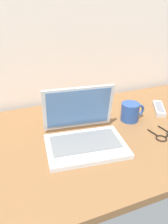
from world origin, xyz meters
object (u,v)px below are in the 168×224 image
(coffee_mug, at_px, (131,112))
(eyeglasses, at_px, (166,136))
(laptop, at_px, (83,132))
(remote_control_near, at_px, (159,108))

(coffee_mug, relative_size, eyeglasses, 1.06)
(laptop, bearing_deg, coffee_mug, 17.52)
(remote_control_near, bearing_deg, coffee_mug, -170.86)
(eyeglasses, bearing_deg, coffee_mug, 109.34)
(coffee_mug, height_order, eyeglasses, coffee_mug)
(coffee_mug, bearing_deg, eyeglasses, -70.66)
(remote_control_near, xyz_separation_m, eyeglasses, (-0.13, -0.22, -0.01))
(coffee_mug, xyz_separation_m, remote_control_near, (0.20, 0.03, -0.03))
(laptop, height_order, remote_control_near, laptop)
(laptop, relative_size, eyeglasses, 2.91)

